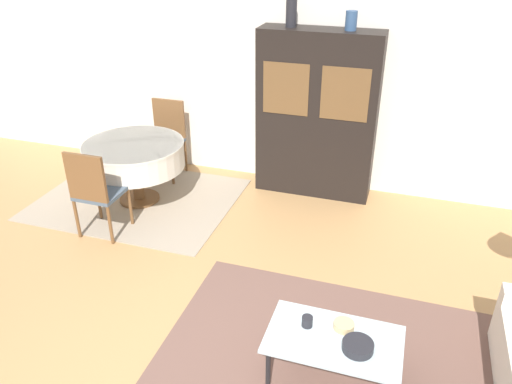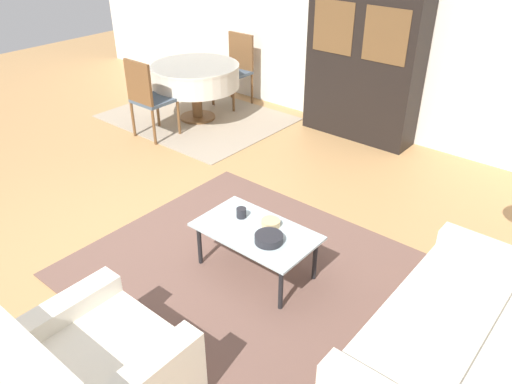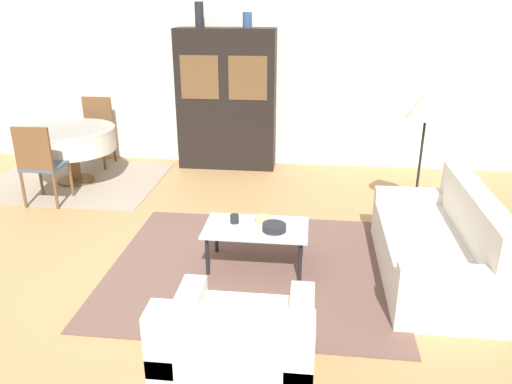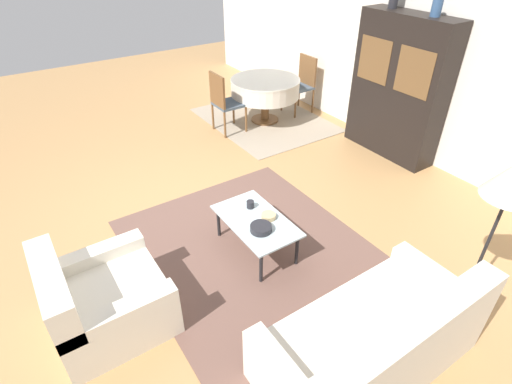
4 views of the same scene
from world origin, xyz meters
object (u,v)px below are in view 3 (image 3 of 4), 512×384
at_px(display_cabinet, 227,100).
at_px(dining_chair_far, 96,128).
at_px(dining_table, 71,140).
at_px(dining_chair_near, 40,161).
at_px(couch, 439,248).
at_px(vase_short, 247,20).
at_px(cup, 234,219).
at_px(floor_lamp, 427,107).
at_px(vase_tall, 199,15).
at_px(coffee_table, 256,231).
at_px(bowl, 274,227).
at_px(armchair, 239,355).
at_px(bowl_small, 263,219).

xyz_separation_m(display_cabinet, dining_chair_far, (-1.95, -0.12, -0.43)).
height_order(dining_table, dining_chair_near, dining_chair_near).
relative_size(couch, vase_short, 8.63).
relative_size(couch, cup, 21.35).
bearing_deg(dining_chair_far, display_cabinet, -176.53).
height_order(dining_chair_far, floor_lamp, floor_lamp).
bearing_deg(couch, vase_tall, 43.13).
bearing_deg(couch, floor_lamp, -0.94).
bearing_deg(vase_tall, dining_table, -149.92).
bearing_deg(dining_chair_far, coffee_table, 134.08).
distance_m(coffee_table, display_cabinet, 3.09).
bearing_deg(bowl, armchair, -93.48).
distance_m(bowl, vase_tall, 3.67).
height_order(bowl, vase_tall, vase_tall).
bearing_deg(floor_lamp, vase_short, 141.43).
height_order(coffee_table, display_cabinet, display_cabinet).
relative_size(coffee_table, dining_chair_far, 0.96).
relative_size(dining_chair_near, vase_short, 4.90).
height_order(armchair, vase_short, vase_short).
relative_size(bowl, bowl_small, 1.43).
relative_size(armchair, vase_tall, 2.76).
bearing_deg(dining_chair_near, coffee_table, -23.59).
xyz_separation_m(dining_chair_near, vase_short, (2.26, 1.74, 1.52)).
xyz_separation_m(armchair, floor_lamp, (1.58, 2.85, 1.00)).
distance_m(bowl, vase_short, 3.46).
relative_size(floor_lamp, vase_short, 7.48).
bearing_deg(vase_short, dining_chair_far, -176.98).
distance_m(armchair, coffee_table, 1.62).
distance_m(coffee_table, dining_table, 3.38).
bearing_deg(bowl, dining_chair_far, 135.27).
bearing_deg(dining_table, cup, -37.57).
xyz_separation_m(coffee_table, floor_lamp, (1.66, 1.24, 0.93)).
relative_size(display_cabinet, dining_chair_far, 2.00).
xyz_separation_m(armchair, bowl_small, (-0.03, 1.74, 0.14)).
distance_m(couch, bowl_small, 1.60).
bearing_deg(dining_chair_near, vase_tall, 47.32).
distance_m(dining_table, dining_chair_near, 0.81).
distance_m(floor_lamp, cup, 2.36).
height_order(display_cabinet, dining_chair_near, display_cabinet).
distance_m(armchair, cup, 1.71).
bearing_deg(armchair, display_cabinet, 100.49).
relative_size(couch, dining_chair_far, 1.76).
bearing_deg(display_cabinet, cup, -79.03).
bearing_deg(bowl, dining_chair_near, 156.73).
relative_size(dining_chair_near, cup, 12.11).
distance_m(display_cabinet, dining_chair_far, 2.00).
bearing_deg(display_cabinet, armchair, -79.51).
xyz_separation_m(dining_chair_near, vase_tall, (1.60, 1.74, 1.58)).
relative_size(bowl, vase_short, 1.07).
bearing_deg(vase_tall, bowl, -66.68).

